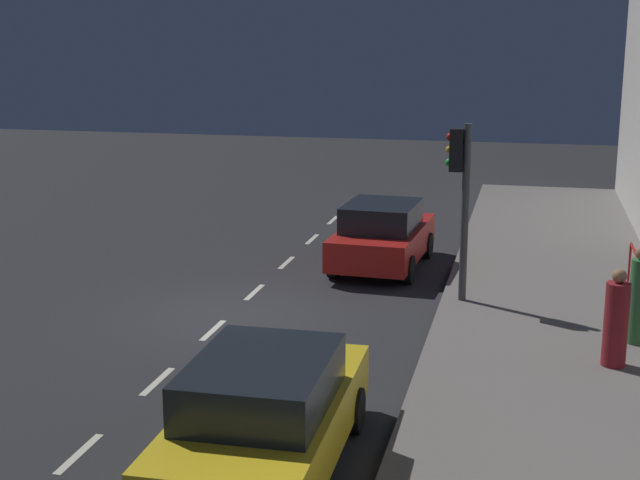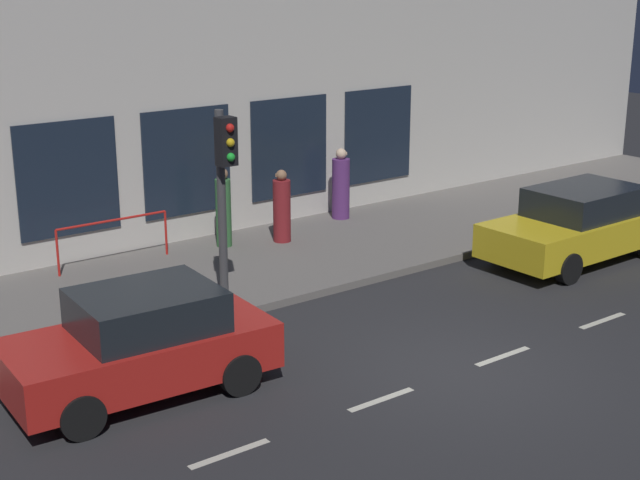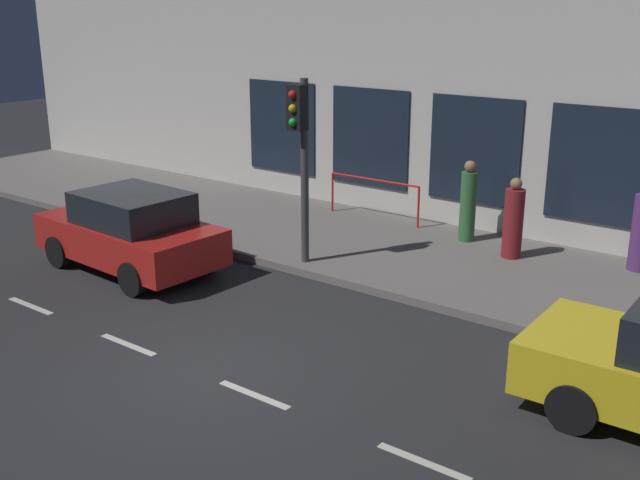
{
  "view_description": "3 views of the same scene",
  "coord_description": "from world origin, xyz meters",
  "px_view_note": "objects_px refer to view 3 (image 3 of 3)",
  "views": [
    {
      "loc": [
        5.65,
        -16.18,
        5.47
      ],
      "look_at": [
        1.65,
        0.76,
        1.43
      ],
      "focal_mm": 50.65,
      "sensor_mm": 36.0,
      "label": 1
    },
    {
      "loc": [
        -9.36,
        9.77,
        6.15
      ],
      "look_at": [
        2.83,
        0.59,
        1.59
      ],
      "focal_mm": 52.32,
      "sensor_mm": 36.0,
      "label": 2
    },
    {
      "loc": [
        -6.73,
        -7.17,
        5.06
      ],
      "look_at": [
        2.93,
        0.09,
        1.24
      ],
      "focal_mm": 42.48,
      "sensor_mm": 36.0,
      "label": 3
    }
  ],
  "objects_px": {
    "pedestrian_2": "(468,204)",
    "parked_car_1": "(131,231)",
    "pedestrian_1": "(513,221)",
    "traffic_light": "(301,142)"
  },
  "relations": [
    {
      "from": "pedestrian_1",
      "to": "pedestrian_2",
      "type": "relative_size",
      "value": 0.93
    },
    {
      "from": "parked_car_1",
      "to": "pedestrian_2",
      "type": "distance_m",
      "value": 6.99
    },
    {
      "from": "pedestrian_2",
      "to": "parked_car_1",
      "type": "bearing_deg",
      "value": -100.04
    },
    {
      "from": "pedestrian_1",
      "to": "parked_car_1",
      "type": "bearing_deg",
      "value": 161.21
    },
    {
      "from": "traffic_light",
      "to": "parked_car_1",
      "type": "xyz_separation_m",
      "value": [
        -1.98,
        2.69,
        -1.76
      ]
    },
    {
      "from": "pedestrian_1",
      "to": "traffic_light",
      "type": "bearing_deg",
      "value": 163.58
    },
    {
      "from": "parked_car_1",
      "to": "pedestrian_1",
      "type": "distance_m",
      "value": 7.55
    },
    {
      "from": "pedestrian_1",
      "to": "pedestrian_2",
      "type": "height_order",
      "value": "pedestrian_2"
    },
    {
      "from": "parked_car_1",
      "to": "pedestrian_1",
      "type": "bearing_deg",
      "value": -47.41
    },
    {
      "from": "parked_car_1",
      "to": "pedestrian_1",
      "type": "relative_size",
      "value": 2.45
    }
  ]
}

